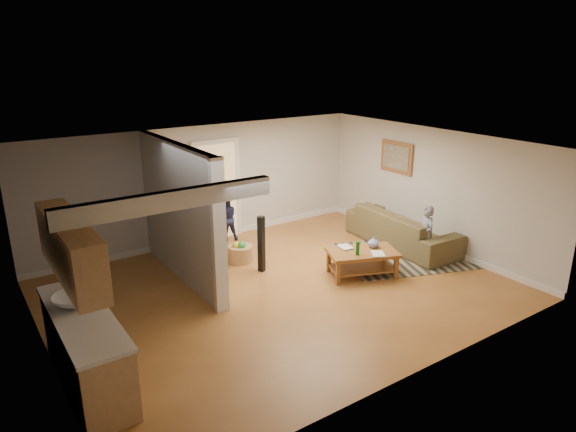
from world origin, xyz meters
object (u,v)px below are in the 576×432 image
object	(u,v)px
tv_console	(188,222)
toy_basket	(240,253)
coffee_table	(363,256)
child	(423,262)
toddler	(227,240)
sofa	(401,245)
speaker_left	(261,244)
speaker_right	(222,229)

from	to	relation	value
tv_console	toy_basket	size ratio (longest dim) A/B	2.93
coffee_table	tv_console	size ratio (longest dim) A/B	1.00
child	toddler	bearing A→B (deg)	-121.03
sofa	toddler	size ratio (longest dim) A/B	2.57
tv_console	speaker_left	world-z (taller)	tv_console
sofa	tv_console	bearing A→B (deg)	68.61
tv_console	child	bearing A→B (deg)	-26.51
sofa	toddler	distance (m)	3.77
speaker_right	toddler	world-z (taller)	speaker_right
tv_console	speaker_right	size ratio (longest dim) A/B	1.29
speaker_left	tv_console	bearing A→B (deg)	98.72
coffee_table	tv_console	distance (m)	3.46
coffee_table	toddler	bearing A→B (deg)	111.48
coffee_table	child	bearing A→B (deg)	-8.67
toy_basket	toddler	xyz separation A→B (m)	(0.34, 1.20, -0.18)
coffee_table	toddler	xyz separation A→B (m)	(-1.20, 3.05, -0.38)
speaker_right	toddler	size ratio (longest dim) A/B	1.09
speaker_left	toddler	distance (m)	1.93
speaker_right	toddler	xyz separation A→B (m)	(0.47, 0.73, -0.55)
coffee_table	toy_basket	bearing A→B (deg)	129.78
sofa	speaker_left	bearing A→B (deg)	83.67
toy_basket	speaker_right	bearing A→B (deg)	105.45
speaker_left	toy_basket	world-z (taller)	speaker_left
coffee_table	speaker_left	distance (m)	1.89
coffee_table	toddler	size ratio (longest dim) A/B	1.40
speaker_right	child	distance (m)	4.04
toy_basket	toddler	distance (m)	1.26
sofa	child	distance (m)	0.93
coffee_table	speaker_right	size ratio (longest dim) A/B	1.29
speaker_left	toddler	xyz separation A→B (m)	(0.24, 1.84, -0.54)
tv_console	speaker_right	xyz separation A→B (m)	(0.64, -0.22, -0.22)
tv_console	toddler	distance (m)	1.45
coffee_table	sofa	bearing A→B (deg)	21.12
speaker_left	sofa	bearing A→B (deg)	-34.58
sofa	toddler	bearing A→B (deg)	54.31
speaker_right	child	world-z (taller)	speaker_right
child	sofa	bearing A→B (deg)	-178.57
tv_console	speaker_right	world-z (taller)	tv_console
speaker_left	child	bearing A→B (deg)	-51.31
toy_basket	toddler	bearing A→B (deg)	74.24
speaker_left	child	size ratio (longest dim) A/B	0.94
toy_basket	child	distance (m)	3.62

